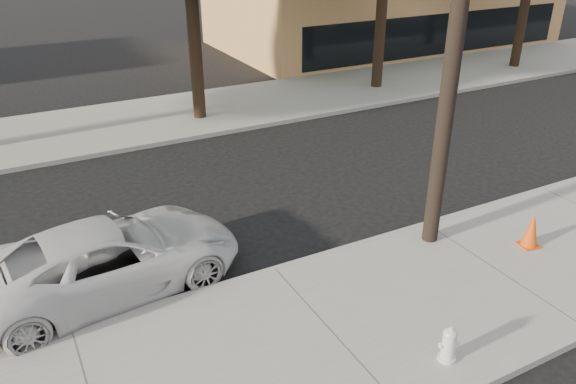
{
  "coord_description": "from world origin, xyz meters",
  "views": [
    {
      "loc": [
        -4.28,
        -10.75,
        6.67
      ],
      "look_at": [
        1.1,
        -0.64,
        1.0
      ],
      "focal_mm": 35.0,
      "sensor_mm": 36.0,
      "label": 1
    }
  ],
  "objects_px": {
    "traffic_cone": "(532,230)",
    "utility_pole": "(456,31)",
    "fire_hydrant": "(449,345)",
    "police_cruiser": "(110,258)"
  },
  "relations": [
    {
      "from": "police_cruiser",
      "to": "fire_hydrant",
      "type": "relative_size",
      "value": 8.33
    },
    {
      "from": "fire_hydrant",
      "to": "utility_pole",
      "type": "bearing_deg",
      "value": 70.14
    },
    {
      "from": "fire_hydrant",
      "to": "traffic_cone",
      "type": "xyz_separation_m",
      "value": [
        4.03,
        1.84,
        0.09
      ]
    },
    {
      "from": "traffic_cone",
      "to": "utility_pole",
      "type": "bearing_deg",
      "value": 144.28
    },
    {
      "from": "utility_pole",
      "to": "fire_hydrant",
      "type": "height_order",
      "value": "utility_pole"
    },
    {
      "from": "police_cruiser",
      "to": "traffic_cone",
      "type": "bearing_deg",
      "value": -115.51
    },
    {
      "from": "fire_hydrant",
      "to": "police_cruiser",
      "type": "bearing_deg",
      "value": 149.12
    },
    {
      "from": "traffic_cone",
      "to": "police_cruiser",
      "type": "bearing_deg",
      "value": 160.76
    },
    {
      "from": "police_cruiser",
      "to": "traffic_cone",
      "type": "distance_m",
      "value": 8.85
    },
    {
      "from": "fire_hydrant",
      "to": "traffic_cone",
      "type": "height_order",
      "value": "traffic_cone"
    }
  ]
}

